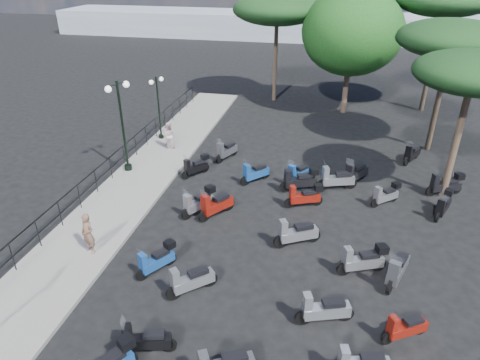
% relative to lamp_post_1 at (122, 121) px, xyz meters
% --- Properties ---
extents(ground, '(120.00, 120.00, 0.00)m').
position_rel_lamp_post_1_xyz_m(ground, '(7.46, -4.51, -2.69)').
color(ground, black).
rests_on(ground, ground).
extents(sidewalk, '(3.00, 30.00, 0.15)m').
position_rel_lamp_post_1_xyz_m(sidewalk, '(0.96, -1.51, -2.61)').
color(sidewalk, slate).
rests_on(sidewalk, ground).
extents(railing, '(0.04, 26.04, 1.10)m').
position_rel_lamp_post_1_xyz_m(railing, '(-0.34, -1.71, -1.79)').
color(railing, black).
rests_on(railing, sidewalk).
extents(lamp_post_1, '(0.72, 1.22, 4.45)m').
position_rel_lamp_post_1_xyz_m(lamp_post_1, '(0.00, 0.00, 0.00)').
color(lamp_post_1, black).
rests_on(lamp_post_1, sidewalk).
extents(lamp_post_2, '(0.51, 1.01, 3.58)m').
position_rel_lamp_post_1_xyz_m(lamp_post_2, '(0.04, 4.24, -0.49)').
color(lamp_post_2, black).
rests_on(lamp_post_2, sidewalk).
extents(woman, '(0.65, 0.54, 1.54)m').
position_rel_lamp_post_1_xyz_m(woman, '(1.61, -6.39, -1.77)').
color(woman, brown).
rests_on(woman, sidewalk).
extents(pedestrian_far, '(0.82, 0.70, 1.46)m').
position_rel_lamp_post_1_xyz_m(pedestrian_far, '(1.01, 3.02, -1.81)').
color(pedestrian_far, beige).
rests_on(pedestrian_far, sidewalk).
extents(scooter_1, '(1.54, 0.64, 1.25)m').
position_rel_lamp_post_1_xyz_m(scooter_1, '(5.28, -9.94, -2.25)').
color(scooter_1, black).
rests_on(scooter_1, ground).
extents(scooter_2, '(1.01, 1.42, 1.28)m').
position_rel_lamp_post_1_xyz_m(scooter_2, '(4.29, -6.74, -2.21)').
color(scooter_2, black).
rests_on(scooter_2, ground).
extents(scooter_3, '(1.13, 1.53, 1.39)m').
position_rel_lamp_post_1_xyz_m(scooter_3, '(4.56, -2.86, -2.16)').
color(scooter_3, black).
rests_on(scooter_3, ground).
extents(scooter_4, '(1.06, 1.34, 1.25)m').
position_rel_lamp_post_1_xyz_m(scooter_4, '(3.37, 0.43, -2.22)').
color(scooter_4, black).
rests_on(scooter_4, ground).
extents(scooter_5, '(0.88, 1.60, 1.36)m').
position_rel_lamp_post_1_xyz_m(scooter_5, '(4.37, 2.56, -2.22)').
color(scooter_5, black).
rests_on(scooter_5, ground).
extents(scooter_7, '(1.38, 1.28, 1.41)m').
position_rel_lamp_post_1_xyz_m(scooter_7, '(5.73, -7.48, -2.20)').
color(scooter_7, black).
rests_on(scooter_7, ground).
extents(scooter_8, '(1.17, 1.59, 1.48)m').
position_rel_lamp_post_1_xyz_m(scooter_8, '(5.30, -2.92, -2.17)').
color(scooter_8, black).
rests_on(scooter_8, ground).
extents(scooter_9, '(1.21, 1.33, 1.35)m').
position_rel_lamp_post_1_xyz_m(scooter_9, '(6.30, 0.36, -2.22)').
color(scooter_9, black).
rests_on(scooter_9, ground).
extents(scooter_10, '(1.06, 1.50, 1.38)m').
position_rel_lamp_post_1_xyz_m(scooter_10, '(8.31, 0.72, -2.21)').
color(scooter_10, black).
rests_on(scooter_10, ground).
extents(scooter_13, '(1.68, 1.05, 1.48)m').
position_rel_lamp_post_1_xyz_m(scooter_13, '(8.72, -4.21, -2.17)').
color(scooter_13, black).
rests_on(scooter_13, ground).
extents(scooter_14, '(1.58, 0.85, 1.32)m').
position_rel_lamp_post_1_xyz_m(scooter_14, '(8.78, -1.38, -2.19)').
color(scooter_14, black).
rests_on(scooter_14, ground).
extents(scooter_15, '(1.70, 0.94, 1.43)m').
position_rel_lamp_post_1_xyz_m(scooter_15, '(8.45, -0.05, -2.15)').
color(scooter_15, black).
rests_on(scooter_15, ground).
extents(scooter_16, '(1.80, 0.85, 1.48)m').
position_rel_lamp_post_1_xyz_m(scooter_16, '(10.06, 0.47, -2.17)').
color(scooter_16, black).
rests_on(scooter_16, ground).
extents(scooter_18, '(1.71, 0.82, 1.41)m').
position_rel_lamp_post_1_xyz_m(scooter_18, '(9.88, -7.83, -2.20)').
color(scooter_18, black).
rests_on(scooter_18, ground).
extents(scooter_19, '(1.66, 0.91, 1.40)m').
position_rel_lamp_post_1_xyz_m(scooter_19, '(11.06, -5.30, -2.16)').
color(scooter_19, black).
rests_on(scooter_19, ground).
extents(scooter_20, '(0.91, 1.76, 1.47)m').
position_rel_lamp_post_1_xyz_m(scooter_20, '(12.14, -5.54, -2.18)').
color(scooter_20, black).
rests_on(scooter_20, ground).
extents(scooter_21, '(1.25, 1.12, 1.22)m').
position_rel_lamp_post_1_xyz_m(scooter_21, '(12.17, -0.43, -2.23)').
color(scooter_21, black).
rests_on(scooter_21, ground).
extents(scooter_22, '(1.13, 1.64, 1.49)m').
position_rel_lamp_post_1_xyz_m(scooter_22, '(10.91, 1.23, -2.17)').
color(scooter_22, black).
rests_on(scooter_22, ground).
extents(scooter_25, '(1.35, 0.90, 1.21)m').
position_rel_lamp_post_1_xyz_m(scooter_25, '(12.13, -7.96, -2.27)').
color(scooter_25, black).
rests_on(scooter_25, ground).
extents(scooter_26, '(0.87, 1.50, 1.28)m').
position_rel_lamp_post_1_xyz_m(scooter_26, '(14.40, -0.86, -2.21)').
color(scooter_26, black).
rests_on(scooter_26, ground).
extents(scooter_27, '(1.61, 0.85, 1.35)m').
position_rel_lamp_post_1_xyz_m(scooter_27, '(14.82, 1.00, -2.18)').
color(scooter_27, black).
rests_on(scooter_27, ground).
extents(scooter_28, '(0.99, 1.53, 1.36)m').
position_rel_lamp_post_1_xyz_m(scooter_28, '(13.81, 4.28, -2.22)').
color(scooter_28, black).
rests_on(scooter_28, ground).
extents(broadleaf_tree, '(6.38, 6.38, 7.98)m').
position_rel_lamp_post_1_xyz_m(broadleaf_tree, '(10.31, 11.71, 2.58)').
color(broadleaf_tree, '#38281E').
rests_on(broadleaf_tree, ground).
extents(pine_0, '(5.73, 5.73, 8.10)m').
position_rel_lamp_post_1_xyz_m(pine_0, '(15.62, 13.26, 4.38)').
color(pine_0, '#38281E').
rests_on(pine_0, ground).
extents(pine_1, '(5.36, 5.36, 6.88)m').
position_rel_lamp_post_1_xyz_m(pine_1, '(14.95, 6.25, 3.23)').
color(pine_1, '#38281E').
rests_on(pine_1, ground).
extents(pine_2, '(6.07, 6.07, 7.39)m').
position_rel_lamp_post_1_xyz_m(pine_2, '(5.26, 13.41, 3.62)').
color(pine_2, '#38281E').
rests_on(pine_2, ground).
extents(pine_3, '(4.65, 4.65, 6.37)m').
position_rel_lamp_post_1_xyz_m(pine_3, '(14.78, 0.88, 2.83)').
color(pine_3, '#38281E').
rests_on(pine_3, ground).
extents(distant_hills, '(70.00, 8.00, 3.00)m').
position_rel_lamp_post_1_xyz_m(distant_hills, '(7.46, 40.49, -1.19)').
color(distant_hills, gray).
rests_on(distant_hills, ground).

